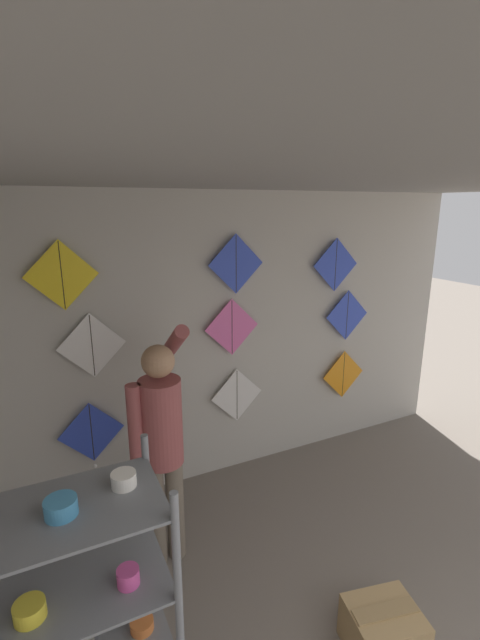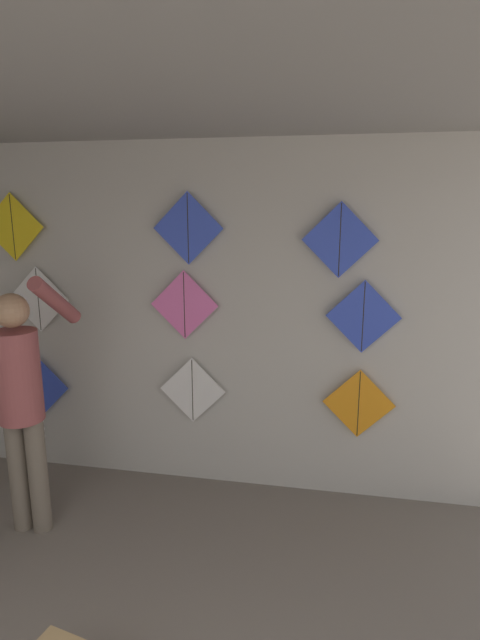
{
  "view_description": "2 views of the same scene",
  "coord_description": "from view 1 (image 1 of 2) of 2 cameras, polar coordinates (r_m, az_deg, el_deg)",
  "views": [
    {
      "loc": [
        -1.64,
        0.17,
        2.66
      ],
      "look_at": [
        -0.04,
        3.47,
        1.68
      ],
      "focal_mm": 24.0,
      "sensor_mm": 36.0,
      "label": 1
    },
    {
      "loc": [
        1.15,
        -0.01,
        2.31
      ],
      "look_at": [
        0.49,
        3.47,
        1.5
      ],
      "focal_mm": 28.0,
      "sensor_mm": 36.0,
      "label": 2
    }
  ],
  "objects": [
    {
      "name": "kite_2",
      "position": [
        5.01,
        13.6,
        -7.06
      ],
      "size": [
        0.55,
        0.01,
        0.55
      ],
      "color": "orange"
    },
    {
      "name": "kite_0",
      "position": [
        4.05,
        -19.13,
        -14.45
      ],
      "size": [
        0.55,
        0.04,
        0.76
      ],
      "color": "blue"
    },
    {
      "name": "back_panel",
      "position": [
        4.18,
        -1.49,
        -2.53
      ],
      "size": [
        5.39,
        0.06,
        2.8
      ],
      "primitive_type": "cube",
      "color": "#BCB7AD",
      "rests_on": "ground"
    },
    {
      "name": "shopkeeper",
      "position": [
        3.24,
        -10.43,
        -15.04
      ],
      "size": [
        0.47,
        0.66,
        1.86
      ],
      "rotation": [
        0.0,
        0.0,
        0.04
      ],
      "color": "#726656",
      "rests_on": "ground"
    },
    {
      "name": "kite_5",
      "position": [
        4.79,
        14.08,
        0.61
      ],
      "size": [
        0.55,
        0.01,
        0.55
      ],
      "color": "blue"
    },
    {
      "name": "cardboard_box",
      "position": [
        3.33,
        18.54,
        -34.67
      ],
      "size": [
        0.49,
        0.44,
        0.32
      ],
      "rotation": [
        0.0,
        0.0,
        -0.21
      ],
      "color": "tan",
      "rests_on": "ground"
    },
    {
      "name": "kite_7",
      "position": [
        3.95,
        -0.54,
        7.47
      ],
      "size": [
        0.55,
        0.01,
        0.55
      ],
      "color": "blue"
    },
    {
      "name": "kite_1",
      "position": [
        4.33,
        -0.42,
        -9.98
      ],
      "size": [
        0.55,
        0.01,
        0.55
      ],
      "color": "white"
    },
    {
      "name": "kite_4",
      "position": [
        4.06,
        -1.09,
        -0.97
      ],
      "size": [
        0.55,
        0.01,
        0.55
      ],
      "color": "pink"
    },
    {
      "name": "kite_8",
      "position": [
        4.57,
        12.63,
        7.19
      ],
      "size": [
        0.55,
        0.01,
        0.55
      ],
      "color": "blue"
    },
    {
      "name": "ceiling_slab",
      "position": [
        2.38,
        18.76,
        18.1
      ],
      "size": [
        5.39,
        4.57,
        0.04
      ],
      "primitive_type": "cube",
      "color": "gray"
    },
    {
      "name": "kite_3",
      "position": [
        3.73,
        -19.13,
        -3.25
      ],
      "size": [
        0.55,
        0.01,
        0.55
      ],
      "color": "white"
    },
    {
      "name": "kite_6",
      "position": [
        3.59,
        -22.68,
        5.51
      ],
      "size": [
        0.55,
        0.01,
        0.55
      ],
      "color": "yellow"
    }
  ]
}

